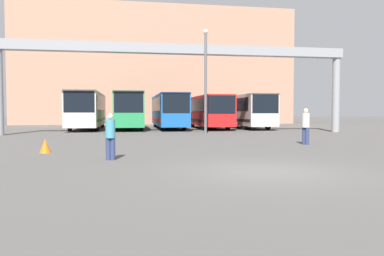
{
  "coord_description": "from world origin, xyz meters",
  "views": [
    {
      "loc": [
        -3.72,
        -9.76,
        1.66
      ],
      "look_at": [
        1.28,
        20.02,
        0.3
      ],
      "focal_mm": 35.0,
      "sensor_mm": 36.0,
      "label": 1
    }
  ],
  "objects_px": {
    "bus_slot_2": "(168,109)",
    "pedestrian_mid_right": "(306,125)",
    "bus_slot_0": "(88,108)",
    "bus_slot_1": "(129,109)",
    "bus_slot_4": "(246,109)",
    "traffic_cone": "(45,146)",
    "lamp_post": "(206,77)",
    "pedestrian_near_right": "(110,135)",
    "bus_slot_3": "(209,110)"
  },
  "relations": [
    {
      "from": "bus_slot_1",
      "to": "traffic_cone",
      "type": "bearing_deg",
      "value": -99.66
    },
    {
      "from": "bus_slot_1",
      "to": "pedestrian_mid_right",
      "type": "bearing_deg",
      "value": -63.67
    },
    {
      "from": "bus_slot_2",
      "to": "lamp_post",
      "type": "height_order",
      "value": "lamp_post"
    },
    {
      "from": "bus_slot_3",
      "to": "traffic_cone",
      "type": "bearing_deg",
      "value": -119.36
    },
    {
      "from": "bus_slot_0",
      "to": "bus_slot_3",
      "type": "relative_size",
      "value": 1.17
    },
    {
      "from": "bus_slot_1",
      "to": "bus_slot_3",
      "type": "height_order",
      "value": "bus_slot_1"
    },
    {
      "from": "bus_slot_4",
      "to": "pedestrian_mid_right",
      "type": "xyz_separation_m",
      "value": [
        -2.59,
        -17.62,
        -0.87
      ]
    },
    {
      "from": "bus_slot_0",
      "to": "bus_slot_4",
      "type": "xyz_separation_m",
      "value": [
        15.02,
        -0.7,
        -0.09
      ]
    },
    {
      "from": "pedestrian_mid_right",
      "to": "bus_slot_1",
      "type": "bearing_deg",
      "value": -7.17
    },
    {
      "from": "bus_slot_1",
      "to": "bus_slot_4",
      "type": "relative_size",
      "value": 0.98
    },
    {
      "from": "bus_slot_3",
      "to": "pedestrian_near_right",
      "type": "bearing_deg",
      "value": -110.36
    },
    {
      "from": "bus_slot_2",
      "to": "lamp_post",
      "type": "distance_m",
      "value": 9.3
    },
    {
      "from": "pedestrian_mid_right",
      "to": "lamp_post",
      "type": "height_order",
      "value": "lamp_post"
    },
    {
      "from": "lamp_post",
      "to": "pedestrian_near_right",
      "type": "bearing_deg",
      "value": -113.65
    },
    {
      "from": "bus_slot_3",
      "to": "bus_slot_4",
      "type": "bearing_deg",
      "value": 2.48
    },
    {
      "from": "bus_slot_3",
      "to": "pedestrian_near_right",
      "type": "height_order",
      "value": "bus_slot_3"
    },
    {
      "from": "bus_slot_0",
      "to": "traffic_cone",
      "type": "bearing_deg",
      "value": -88.64
    },
    {
      "from": "bus_slot_3",
      "to": "lamp_post",
      "type": "distance_m",
      "value": 8.28
    },
    {
      "from": "bus_slot_2",
      "to": "bus_slot_3",
      "type": "bearing_deg",
      "value": -16.68
    },
    {
      "from": "lamp_post",
      "to": "bus_slot_1",
      "type": "bearing_deg",
      "value": 125.88
    },
    {
      "from": "bus_slot_1",
      "to": "lamp_post",
      "type": "height_order",
      "value": "lamp_post"
    },
    {
      "from": "pedestrian_mid_right",
      "to": "traffic_cone",
      "type": "relative_size",
      "value": 3.22
    },
    {
      "from": "traffic_cone",
      "to": "lamp_post",
      "type": "distance_m",
      "value": 15.06
    },
    {
      "from": "traffic_cone",
      "to": "bus_slot_2",
      "type": "bearing_deg",
      "value": 70.9
    },
    {
      "from": "bus_slot_3",
      "to": "bus_slot_2",
      "type": "bearing_deg",
      "value": 163.32
    },
    {
      "from": "bus_slot_4",
      "to": "traffic_cone",
      "type": "distance_m",
      "value": 24.26
    },
    {
      "from": "traffic_cone",
      "to": "lamp_post",
      "type": "relative_size",
      "value": 0.07
    },
    {
      "from": "bus_slot_1",
      "to": "pedestrian_near_right",
      "type": "height_order",
      "value": "bus_slot_1"
    },
    {
      "from": "pedestrian_near_right",
      "to": "bus_slot_4",
      "type": "bearing_deg",
      "value": -111.48
    },
    {
      "from": "bus_slot_2",
      "to": "pedestrian_mid_right",
      "type": "bearing_deg",
      "value": -75.17
    },
    {
      "from": "bus_slot_1",
      "to": "bus_slot_3",
      "type": "xyz_separation_m",
      "value": [
        7.51,
        -0.08,
        -0.13
      ]
    },
    {
      "from": "bus_slot_0",
      "to": "bus_slot_4",
      "type": "distance_m",
      "value": 15.04
    },
    {
      "from": "bus_slot_0",
      "to": "lamp_post",
      "type": "distance_m",
      "value": 12.88
    },
    {
      "from": "pedestrian_mid_right",
      "to": "lamp_post",
      "type": "xyz_separation_m",
      "value": [
        -3.07,
        9.78,
        3.24
      ]
    },
    {
      "from": "bus_slot_3",
      "to": "traffic_cone",
      "type": "relative_size",
      "value": 18.04
    },
    {
      "from": "pedestrian_near_right",
      "to": "bus_slot_3",
      "type": "bearing_deg",
      "value": -103.52
    },
    {
      "from": "lamp_post",
      "to": "bus_slot_4",
      "type": "bearing_deg",
      "value": 54.17
    },
    {
      "from": "bus_slot_0",
      "to": "bus_slot_2",
      "type": "xyz_separation_m",
      "value": [
        7.51,
        0.26,
        -0.08
      ]
    },
    {
      "from": "bus_slot_2",
      "to": "bus_slot_4",
      "type": "bearing_deg",
      "value": -7.3
    },
    {
      "from": "bus_slot_0",
      "to": "lamp_post",
      "type": "relative_size",
      "value": 1.54
    },
    {
      "from": "bus_slot_0",
      "to": "pedestrian_mid_right",
      "type": "height_order",
      "value": "bus_slot_0"
    },
    {
      "from": "bus_slot_0",
      "to": "bus_slot_1",
      "type": "relative_size",
      "value": 1.15
    },
    {
      "from": "bus_slot_2",
      "to": "bus_slot_4",
      "type": "relative_size",
      "value": 1.19
    },
    {
      "from": "traffic_cone",
      "to": "bus_slot_1",
      "type": "bearing_deg",
      "value": 80.34
    },
    {
      "from": "bus_slot_2",
      "to": "bus_slot_0",
      "type": "bearing_deg",
      "value": -177.99
    },
    {
      "from": "bus_slot_2",
      "to": "traffic_cone",
      "type": "xyz_separation_m",
      "value": [
        -7.04,
        -20.31,
        -1.56
      ]
    },
    {
      "from": "pedestrian_mid_right",
      "to": "traffic_cone",
      "type": "distance_m",
      "value": 12.1
    },
    {
      "from": "traffic_cone",
      "to": "lamp_post",
      "type": "bearing_deg",
      "value": 52.32
    },
    {
      "from": "pedestrian_near_right",
      "to": "traffic_cone",
      "type": "height_order",
      "value": "pedestrian_near_right"
    },
    {
      "from": "bus_slot_0",
      "to": "bus_slot_4",
      "type": "height_order",
      "value": "bus_slot_0"
    }
  ]
}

